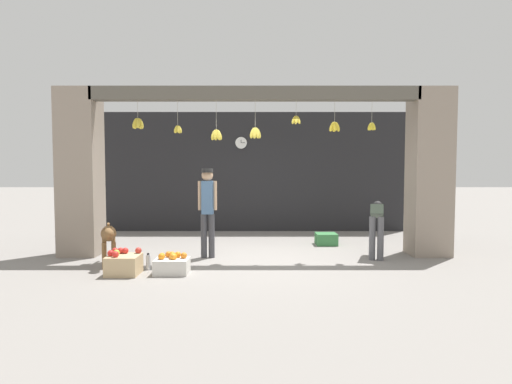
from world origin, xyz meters
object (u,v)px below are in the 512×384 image
(water_bottle, at_px, (150,262))
(fruit_crate_apples, at_px, (125,264))
(shopkeeper, at_px, (209,206))
(fruit_crate_oranges, at_px, (173,264))
(produce_box_green, at_px, (327,239))
(worker_stooping, at_px, (378,221))
(dog, at_px, (110,236))
(wall_clock, at_px, (242,143))

(water_bottle, bearing_deg, fruit_crate_apples, -135.94)
(shopkeeper, relative_size, fruit_crate_oranges, 3.17)
(fruit_crate_oranges, distance_m, fruit_crate_apples, 0.73)
(shopkeeper, distance_m, produce_box_green, 2.80)
(produce_box_green, bearing_deg, fruit_crate_apples, -145.39)
(fruit_crate_oranges, xyz_separation_m, water_bottle, (-0.43, 0.24, -0.02))
(shopkeeper, height_order, water_bottle, shopkeeper)
(worker_stooping, xyz_separation_m, water_bottle, (-3.90, -0.87, -0.54))
(shopkeeper, bearing_deg, water_bottle, 47.50)
(dog, relative_size, shopkeeper, 0.54)
(wall_clock, bearing_deg, fruit_crate_apples, -110.81)
(water_bottle, bearing_deg, fruit_crate_oranges, -29.31)
(shopkeeper, relative_size, produce_box_green, 3.69)
(dog, relative_size, fruit_crate_oranges, 1.70)
(shopkeeper, relative_size, worker_stooping, 1.61)
(dog, xyz_separation_m, shopkeeper, (1.57, 0.60, 0.46))
(produce_box_green, height_order, water_bottle, water_bottle)
(worker_stooping, bearing_deg, fruit_crate_oranges, -144.12)
(fruit_crate_oranges, height_order, wall_clock, wall_clock)
(shopkeeper, height_order, worker_stooping, shopkeeper)
(fruit_crate_oranges, xyz_separation_m, fruit_crate_apples, (-0.73, -0.05, 0.02))
(dog, bearing_deg, fruit_crate_apples, 16.43)
(fruit_crate_apples, bearing_deg, produce_box_green, 34.61)
(worker_stooping, xyz_separation_m, fruit_crate_oranges, (-3.47, -1.11, -0.52))
(fruit_crate_oranges, relative_size, water_bottle, 1.92)
(fruit_crate_apples, bearing_deg, wall_clock, 69.19)
(dog, bearing_deg, produce_box_green, 94.67)
(worker_stooping, bearing_deg, dog, -154.63)
(dog, distance_m, water_bottle, 0.86)
(worker_stooping, bearing_deg, produce_box_green, 136.73)
(shopkeeper, bearing_deg, dog, 22.02)
(shopkeeper, height_order, fruit_crate_oranges, shopkeeper)
(shopkeeper, distance_m, worker_stooping, 3.07)
(dog, bearing_deg, shopkeeper, 90.44)
(shopkeeper, distance_m, wall_clock, 3.44)
(shopkeeper, bearing_deg, fruit_crate_apples, 46.91)
(fruit_crate_oranges, bearing_deg, water_bottle, 150.69)
(worker_stooping, relative_size, fruit_crate_oranges, 1.96)
(worker_stooping, xyz_separation_m, wall_clock, (-2.57, 3.14, 1.63))
(worker_stooping, xyz_separation_m, produce_box_green, (-0.69, 1.26, -0.54))
(worker_stooping, distance_m, produce_box_green, 1.54)
(fruit_crate_oranges, height_order, produce_box_green, fruit_crate_oranges)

